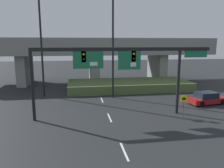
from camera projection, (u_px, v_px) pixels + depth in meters
The scene contains 8 objects.
lane_markings at pixel (105, 108), 23.29m from camera, with size 0.14×21.85×0.01m.
signal_gantry at pixel (119, 61), 19.62m from camera, with size 16.44×0.44×6.40m.
speed_limit_sign at pixel (184, 103), 19.91m from camera, with size 0.60×0.11×2.15m.
highway_light_pole_near at pixel (113, 33), 26.16m from camera, with size 0.70×0.36×15.20m.
highway_light_pole_far at pixel (41, 41), 27.08m from camera, with size 0.70×0.36×13.25m.
overpass_bridge at pixel (94, 52), 37.40m from camera, with size 40.35×8.30×7.58m.
grass_embankment at pixel (129, 85), 32.45m from camera, with size 17.82×6.77×1.22m.
parked_sedan_near_right at pixel (207, 98), 24.58m from camera, with size 4.50×2.35×1.37m.
Camera 1 is at (-2.75, -7.49, 6.77)m, focal length 35.00 mm.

